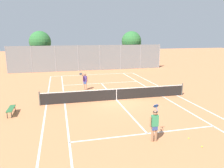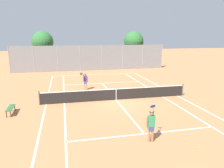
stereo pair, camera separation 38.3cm
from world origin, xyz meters
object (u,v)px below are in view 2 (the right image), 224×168
at_px(player_near_side, 151,124).
at_px(player_far_left, 85,80).
at_px(tree_behind_right, 134,42).
at_px(loose_tennis_ball_0, 186,139).
at_px(loose_tennis_ball_1, 199,147).
at_px(courtside_bench, 10,108).
at_px(loose_tennis_ball_2, 100,84).
at_px(tree_behind_left, 43,42).
at_px(loose_tennis_ball_4, 126,75).
at_px(tennis_net, 116,94).

distance_m(player_near_side, player_far_left, 11.31).
relative_size(player_far_left, tree_behind_right, 0.31).
xyz_separation_m(loose_tennis_ball_0, tree_behind_right, (5.53, 25.14, 4.04)).
bearing_deg(loose_tennis_ball_1, tree_behind_right, 78.26).
bearing_deg(courtside_bench, loose_tennis_ball_2, 46.35).
distance_m(loose_tennis_ball_0, courtside_bench, 11.15).
relative_size(tree_behind_left, tree_behind_right, 1.00).
relative_size(loose_tennis_ball_4, tree_behind_left, 0.01).
relative_size(loose_tennis_ball_0, tree_behind_left, 0.01).
relative_size(player_near_side, tree_behind_left, 0.31).
distance_m(player_far_left, loose_tennis_ball_1, 12.91).
relative_size(tennis_net, loose_tennis_ball_4, 181.82).
bearing_deg(loose_tennis_ball_4, player_near_side, -102.29).
height_order(courtside_bench, tree_behind_left, tree_behind_left).
relative_size(loose_tennis_ball_1, tree_behind_right, 0.01).
xyz_separation_m(player_near_side, loose_tennis_ball_0, (1.83, -0.21, -0.89)).
distance_m(loose_tennis_ball_0, loose_tennis_ball_2, 13.75).
distance_m(loose_tennis_ball_1, tree_behind_right, 26.91).
height_order(loose_tennis_ball_0, loose_tennis_ball_1, same).
relative_size(loose_tennis_ball_2, courtside_bench, 0.04).
distance_m(tennis_net, courtside_bench, 7.82).
xyz_separation_m(loose_tennis_ball_2, tree_behind_right, (7.66, 11.56, 4.04)).
bearing_deg(loose_tennis_ball_4, tennis_net, -110.03).
bearing_deg(tree_behind_left, player_far_left, -71.55).
bearing_deg(loose_tennis_ball_2, player_near_side, -88.75).
bearing_deg(loose_tennis_ball_4, tree_behind_right, 63.62).
relative_size(tennis_net, tree_behind_left, 2.09).
xyz_separation_m(tennis_net, player_near_side, (-0.01, -7.27, 0.42)).
bearing_deg(player_near_side, loose_tennis_ball_0, -6.46).
bearing_deg(loose_tennis_ball_0, tree_behind_right, 77.58).
bearing_deg(tennis_net, player_far_left, 118.41).
relative_size(loose_tennis_ball_1, loose_tennis_ball_4, 1.00).
distance_m(player_far_left, tree_behind_left, 15.42).
relative_size(loose_tennis_ball_1, loose_tennis_ball_2, 1.00).
bearing_deg(loose_tennis_ball_2, player_far_left, -128.26).
bearing_deg(tree_behind_right, loose_tennis_ball_4, -116.38).
xyz_separation_m(player_far_left, loose_tennis_ball_4, (5.99, 6.86, -0.89)).
bearing_deg(loose_tennis_ball_1, player_near_side, 150.37).
bearing_deg(tennis_net, loose_tennis_ball_1, -76.96).
xyz_separation_m(loose_tennis_ball_0, courtside_bench, (-9.47, 5.88, 0.38)).
distance_m(tree_behind_left, tree_behind_right, 14.22).
relative_size(loose_tennis_ball_2, tree_behind_left, 0.01).
bearing_deg(tree_behind_left, loose_tennis_ball_0, -71.30).
height_order(loose_tennis_ball_0, loose_tennis_ball_4, same).
relative_size(loose_tennis_ball_1, tree_behind_left, 0.01).
distance_m(loose_tennis_ball_4, tree_behind_left, 13.70).
relative_size(tennis_net, loose_tennis_ball_2, 181.82).
bearing_deg(tree_behind_right, player_near_side, -106.46).
xyz_separation_m(player_far_left, courtside_bench, (-5.57, -5.45, -0.52)).
bearing_deg(tree_behind_left, courtside_bench, -92.29).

